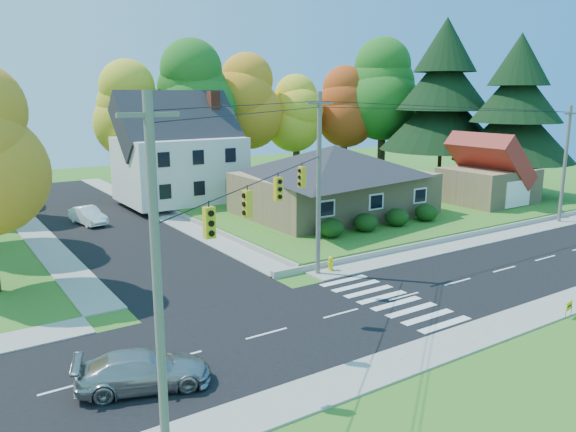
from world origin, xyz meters
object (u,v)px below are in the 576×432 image
object	(u,v)px
silver_sedan	(143,370)
white_car	(88,216)
ranch_house	(334,178)
fire_hydrant	(331,264)

from	to	relation	value
silver_sedan	white_car	bearing A→B (deg)	7.81
ranch_house	fire_hydrant	distance (m)	14.05
silver_sedan	white_car	distance (m)	26.71
ranch_house	fire_hydrant	size ratio (longest dim) A/B	16.31
silver_sedan	white_car	xyz separation A→B (m)	(4.81, 26.27, 0.01)
white_car	fire_hydrant	size ratio (longest dim) A/B	4.54
ranch_house	white_car	bearing A→B (deg)	152.67
ranch_house	silver_sedan	world-z (taller)	ranch_house
ranch_house	white_car	world-z (taller)	ranch_house
ranch_house	silver_sedan	distance (m)	28.08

